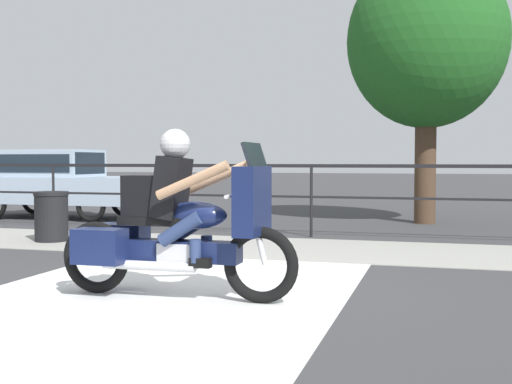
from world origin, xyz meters
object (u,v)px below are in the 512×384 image
at_px(motorcycle, 176,224).
at_px(parked_car, 56,179).
at_px(trash_bin, 51,216).
at_px(tree_behind_sign, 427,42).

relative_size(motorcycle, parked_car, 0.61).
height_order(trash_bin, tree_behind_sign, tree_behind_sign).
bearing_deg(trash_bin, parked_car, 122.23).
height_order(motorcycle, tree_behind_sign, tree_behind_sign).
xyz_separation_m(motorcycle, tree_behind_sign, (2.13, 8.23, 3.06)).
distance_m(parked_car, tree_behind_sign, 8.73).
height_order(motorcycle, trash_bin, motorcycle).
distance_m(motorcycle, parked_car, 9.43).
bearing_deg(parked_car, trash_bin, -61.03).
bearing_deg(tree_behind_sign, trash_bin, -140.21).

